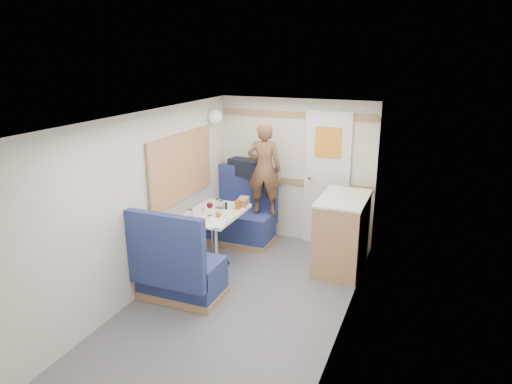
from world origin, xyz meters
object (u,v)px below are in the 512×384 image
at_px(beer_glass, 238,205).
at_px(salt_grinder, 203,210).
at_px(bench_far, 242,221).
at_px(tumbler_left, 190,213).
at_px(dome_light, 215,117).
at_px(pepper_grinder, 226,206).
at_px(galley_counter, 342,232).
at_px(bench_near, 179,273).
at_px(tray, 212,222).
at_px(person, 264,169).
at_px(duffel_bag, 246,167).
at_px(wine_glass, 210,206).
at_px(tumbler_right, 221,204).
at_px(dinette_table, 214,224).
at_px(cheese_block, 203,218).
at_px(tumbler_mid, 218,203).
at_px(bread_loaf, 243,202).
at_px(orange_fruit, 218,214).

distance_m(beer_glass, salt_grinder, 0.45).
relative_size(bench_far, tumbler_left, 10.47).
xyz_separation_m(dome_light, pepper_grinder, (0.48, -0.71, -0.99)).
relative_size(galley_counter, salt_grinder, 10.04).
height_order(bench_near, tray, bench_near).
xyz_separation_m(bench_far, beer_glass, (0.23, -0.65, 0.47)).
bearing_deg(person, duffel_bag, -42.15).
bearing_deg(tray, wine_glass, 123.47).
bearing_deg(tumbler_right, galley_counter, 14.98).
height_order(dinette_table, duffel_bag, duffel_bag).
bearing_deg(person, dome_light, -6.53).
bearing_deg(bench_near, person, 80.00).
relative_size(bench_far, wine_glass, 6.25).
relative_size(duffel_bag, cheese_block, 4.54).
height_order(bench_near, dome_light, dome_light).
bearing_deg(pepper_grinder, tumbler_mid, 167.29).
relative_size(bench_far, cheese_block, 9.74).
xyz_separation_m(tumbler_right, bread_loaf, (0.21, 0.21, -0.01)).
xyz_separation_m(dome_light, person, (0.70, 0.05, -0.67)).
height_order(tumbler_mid, beer_glass, tumbler_mid).
height_order(galley_counter, tray, galley_counter).
distance_m(duffel_bag, tumbler_mid, 0.98).
distance_m(dome_light, tumbler_left, 1.51).
height_order(bench_far, orange_fruit, bench_far).
bearing_deg(bread_loaf, tray, -95.90).
bearing_deg(pepper_grinder, galley_counter, 16.49).
xyz_separation_m(dinette_table, wine_glass, (0.02, -0.14, 0.28)).
bearing_deg(beer_glass, tumbler_left, -128.76).
xyz_separation_m(dinette_table, tumbler_left, (-0.17, -0.28, 0.20)).
bearing_deg(bench_near, salt_grinder, 97.44).
relative_size(cheese_block, tumbler_left, 1.07).
bearing_deg(bench_far, bench_near, -90.00).
xyz_separation_m(galley_counter, bread_loaf, (-1.24, -0.17, 0.30)).
height_order(dinette_table, person, person).
bearing_deg(bread_loaf, wine_glass, -111.72).
bearing_deg(beer_glass, salt_grinder, -136.35).
distance_m(tumbler_left, pepper_grinder, 0.50).
bearing_deg(salt_grinder, wine_glass, -18.61).
bearing_deg(tray, bench_near, -106.05).
distance_m(duffel_bag, pepper_grinder, 1.02).
xyz_separation_m(dome_light, galley_counter, (1.86, -0.30, -1.28)).
relative_size(dinette_table, duffel_bag, 1.88).
xyz_separation_m(duffel_bag, tumbler_right, (0.07, -0.96, -0.25)).
bearing_deg(orange_fruit, tumbler_mid, 116.16).
bearing_deg(wine_glass, cheese_block, -85.97).
relative_size(cheese_block, pepper_grinder, 1.21).
bearing_deg(tray, orange_fruit, 89.84).
bearing_deg(orange_fruit, tray, -90.16).
relative_size(dinette_table, wine_glass, 5.48).
xyz_separation_m(cheese_block, tumbler_mid, (-0.06, 0.50, 0.02)).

